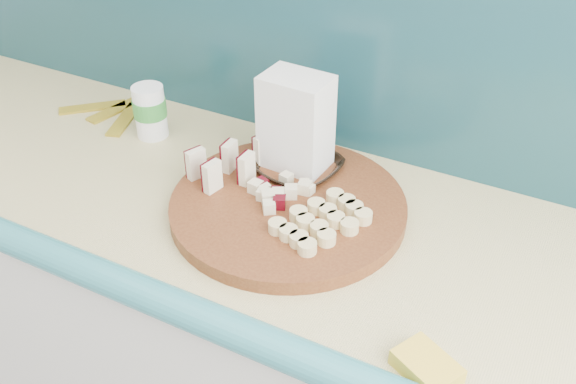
{
  "coord_description": "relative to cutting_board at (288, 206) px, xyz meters",
  "views": [
    {
      "loc": [
        0.72,
        0.64,
        1.66
      ],
      "look_at": [
        0.27,
        1.51,
        0.96
      ],
      "focal_mm": 40.0,
      "sensor_mm": 36.0,
      "label": 1
    }
  ],
  "objects": [
    {
      "name": "canister",
      "position": [
        -0.41,
        0.11,
        0.05
      ],
      "size": [
        0.07,
        0.07,
        0.12
      ],
      "rotation": [
        0.0,
        0.0,
        -0.16
      ],
      "color": "white",
      "rests_on": "kitchen_counter"
    },
    {
      "name": "backsplash",
      "position": [
        -0.17,
        0.28,
        0.24
      ],
      "size": [
        2.2,
        0.02,
        0.5
      ],
      "primitive_type": "cube",
      "color": "teal",
      "rests_on": "kitchen_counter"
    },
    {
      "name": "banana_slices",
      "position": [
        0.09,
        -0.04,
        0.02
      ],
      "size": [
        0.16,
        0.19,
        0.02
      ],
      "color": "beige",
      "rests_on": "cutting_board"
    },
    {
      "name": "sponge",
      "position": [
        0.35,
        -0.25,
        -0.0
      ],
      "size": [
        0.11,
        0.1,
        0.03
      ],
      "primitive_type": "cube",
      "rotation": [
        0.0,
        0.0,
        -0.47
      ],
      "color": "gold",
      "rests_on": "kitchen_counter"
    },
    {
      "name": "flour_bag",
      "position": [
        -0.05,
        0.12,
        0.1
      ],
      "size": [
        0.14,
        0.1,
        0.22
      ],
      "primitive_type": "cube",
      "rotation": [
        0.0,
        0.0,
        -0.06
      ],
      "color": "white",
      "rests_on": "kitchen_counter"
    },
    {
      "name": "brown_bowl",
      "position": [
        -0.04,
        0.11,
        0.01
      ],
      "size": [
        0.2,
        0.2,
        0.04
      ],
      "primitive_type": "imported",
      "rotation": [
        0.0,
        0.0,
        -0.2
      ],
      "color": "black",
      "rests_on": "kitchen_counter"
    },
    {
      "name": "cutting_board",
      "position": [
        0.0,
        0.0,
        0.0
      ],
      "size": [
        0.59,
        0.59,
        0.03
      ],
      "primitive_type": "cylinder",
      "rotation": [
        0.0,
        0.0,
        -0.41
      ],
      "color": "#4C2110",
      "rests_on": "kitchen_counter"
    },
    {
      "name": "apple_wedges",
      "position": [
        -0.14,
        0.02,
        0.05
      ],
      "size": [
        0.13,
        0.18,
        0.06
      ],
      "color": "beige",
      "rests_on": "cutting_board"
    },
    {
      "name": "kitchen_counter",
      "position": [
        -0.17,
        -0.01,
        -0.47
      ],
      "size": [
        2.2,
        0.63,
        0.91
      ],
      "color": "white",
      "rests_on": "ground"
    },
    {
      "name": "banana_peel",
      "position": [
        -0.57,
        0.15,
        -0.01
      ],
      "size": [
        0.22,
        0.19,
        0.01
      ],
      "rotation": [
        0.0,
        0.0,
        -0.38
      ],
      "color": "gold",
      "rests_on": "kitchen_counter"
    },
    {
      "name": "apple_chunks",
      "position": [
        -0.03,
        0.01,
        0.03
      ],
      "size": [
        0.08,
        0.08,
        0.02
      ],
      "color": "beige",
      "rests_on": "cutting_board"
    }
  ]
}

